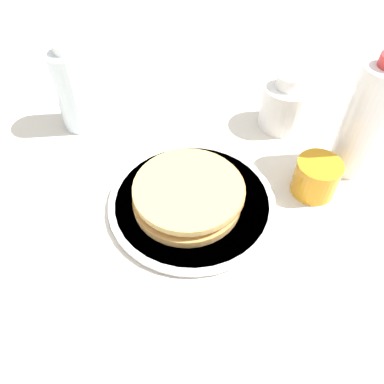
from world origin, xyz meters
name	(u,v)px	position (x,y,z in m)	size (l,w,h in m)	color
ground_plane	(206,197)	(0.00, 0.00, 0.00)	(4.00, 4.00, 0.00)	silver
plate	(192,202)	(-0.02, -0.02, 0.01)	(0.29, 0.29, 0.01)	white
pancake_stack	(189,193)	(-0.03, -0.02, 0.03)	(0.19, 0.20, 0.04)	tan
juice_glass	(316,177)	(0.19, 0.05, 0.03)	(0.08, 0.08, 0.07)	orange
cream_jug	(285,104)	(0.13, 0.23, 0.05)	(0.10, 0.10, 0.12)	white
water_bottle_mid	(75,89)	(-0.29, 0.17, 0.08)	(0.08, 0.08, 0.18)	silver
water_bottle_far	(366,121)	(0.26, 0.12, 0.11)	(0.08, 0.08, 0.23)	white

